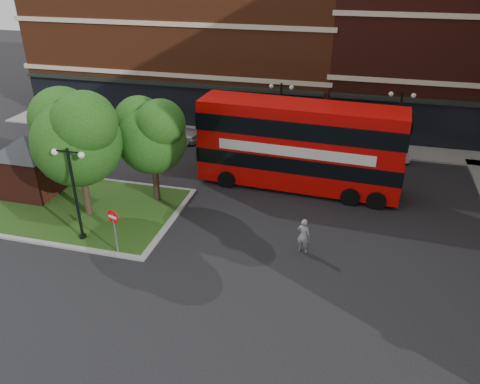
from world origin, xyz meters
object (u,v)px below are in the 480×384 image
(car_white, at_px, (375,150))
(bus, at_px, (299,141))
(woman, at_px, (304,236))
(car_silver, at_px, (172,131))

(car_white, bearing_deg, bus, 133.19)
(bus, height_order, woman, bus)
(car_white, bearing_deg, woman, 158.40)
(woman, distance_m, car_white, 12.94)
(car_silver, height_order, car_white, car_silver)
(woman, xyz_separation_m, car_silver, (-11.87, 12.50, -0.11))
(bus, relative_size, woman, 6.82)
(bus, height_order, car_white, bus)
(bus, relative_size, car_silver, 2.66)
(car_white, bearing_deg, car_silver, 83.39)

